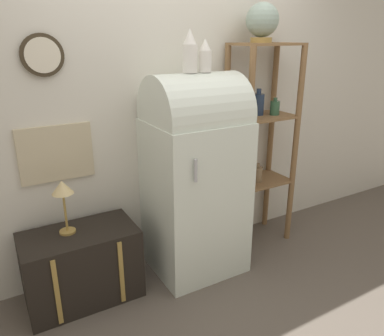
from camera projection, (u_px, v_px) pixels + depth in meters
name	position (u px, v px, depth m)	size (l,w,h in m)	color
ground_plane	(211.00, 279.00, 2.94)	(12.00, 12.00, 0.00)	#60564C
wall_back	(173.00, 97.00, 2.95)	(7.00, 0.09, 2.70)	silver
refrigerator	(195.00, 173.00, 2.87)	(0.69, 0.64, 1.57)	silver
suitcase_trunk	(82.00, 265.00, 2.66)	(0.78, 0.45, 0.53)	black
shelf_unit	(261.00, 136.00, 3.23)	(0.57, 0.37, 1.76)	olive
globe	(262.00, 21.00, 2.89)	(0.26, 0.26, 0.30)	#AD8942
vase_left	(190.00, 52.00, 2.54)	(0.10, 0.10, 0.29)	white
vase_center	(205.00, 57.00, 2.60)	(0.09, 0.09, 0.23)	white
desk_lamp	(63.00, 192.00, 2.48)	(0.14, 0.14, 0.38)	#AD8942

